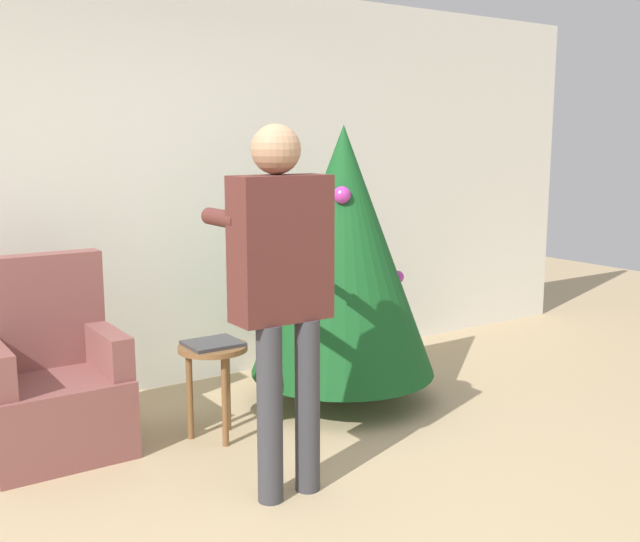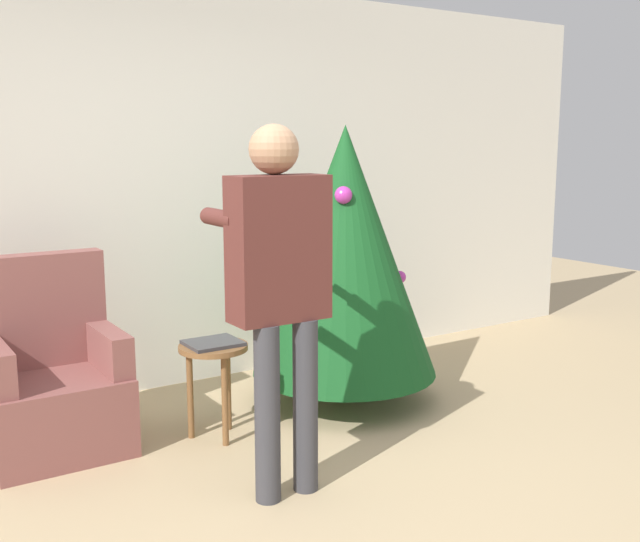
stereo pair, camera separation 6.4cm
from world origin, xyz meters
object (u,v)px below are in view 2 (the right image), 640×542
christmas_tree (345,251)px  armchair (52,384)px  side_stool (214,362)px  person_standing (279,275)px

christmas_tree → armchair: christmas_tree is taller
armchair → side_stool: armchair is taller
christmas_tree → person_standing: christmas_tree is taller
armchair → person_standing: (0.79, -1.11, 0.69)m
christmas_tree → side_stool: (-0.97, -0.12, -0.53)m
armchair → person_standing: bearing=-54.7°
armchair → side_stool: (0.80, -0.34, 0.08)m
armchair → person_standing: size_ratio=0.61×
christmas_tree → person_standing: size_ratio=1.01×
side_stool → armchair: bearing=156.9°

